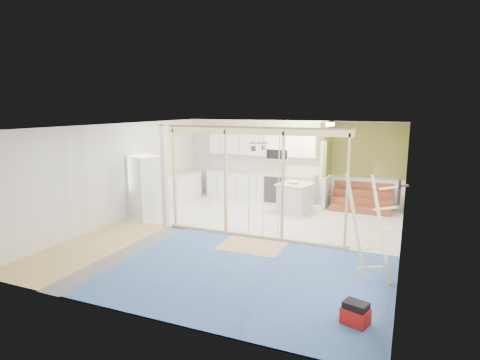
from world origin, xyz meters
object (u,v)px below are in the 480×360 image
at_px(ladder, 372,229).
at_px(island, 295,198).
at_px(fridge, 146,187).
at_px(toolbox, 355,314).

bearing_deg(ladder, island, 118.03).
xyz_separation_m(fridge, toolbox, (6.02, -3.45, -0.70)).
bearing_deg(toolbox, fridge, 167.56).
height_order(fridge, ladder, ladder).
bearing_deg(fridge, toolbox, -8.54).
distance_m(island, ladder, 4.73).
relative_size(island, ladder, 0.56).
distance_m(fridge, toolbox, 6.97).
relative_size(fridge, toolbox, 4.05).
relative_size(fridge, island, 1.64).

